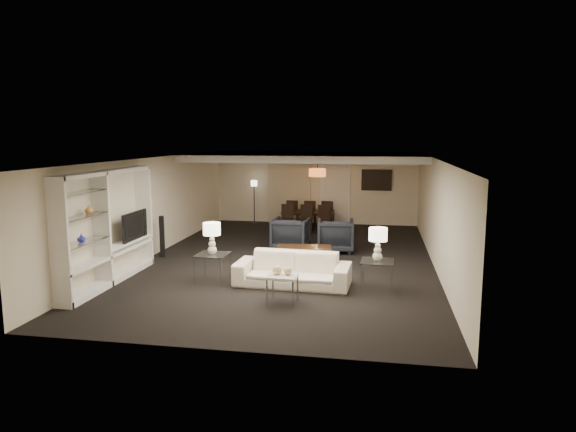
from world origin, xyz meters
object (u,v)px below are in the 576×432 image
(armchair_left, at_px, (291,234))
(dining_table, at_px, (308,220))
(sofa, at_px, (293,270))
(side_table_left, at_px, (213,268))
(coffee_table, at_px, (304,257))
(chair_fl, at_px, (293,213))
(chair_nm, at_px, (305,219))
(chair_nr, at_px, (324,220))
(side_table_right, at_px, (377,275))
(vase_amber, at_px, (89,209))
(floor_lamp, at_px, (254,202))
(marble_table, at_px, (283,289))
(floor_speaker, at_px, (162,236))
(television, at_px, (130,225))
(table_lamp_left, at_px, (212,238))
(chair_nl, at_px, (286,219))
(chair_fr, at_px, (328,214))
(armchair_right, at_px, (335,235))
(chair_fm, at_px, (311,213))
(table_lamp_right, at_px, (378,244))
(pendant_light, at_px, (317,173))
(vase_blue, at_px, (81,238))

(armchair_left, bearing_deg, dining_table, -87.58)
(sofa, bearing_deg, side_table_left, -177.02)
(coffee_table, height_order, chair_fl, chair_fl)
(chair_nm, xyz_separation_m, chair_nr, (0.60, 0.00, 0.00))
(side_table_right, xyz_separation_m, vase_amber, (-5.49, -1.10, 1.35))
(floor_lamp, bearing_deg, marble_table, -72.90)
(coffee_table, bearing_deg, floor_speaker, 174.43)
(marble_table, bearing_deg, armchair_left, 97.77)
(television, bearing_deg, sofa, -97.07)
(table_lamp_left, distance_m, floor_lamp, 7.27)
(floor_lamp, bearing_deg, chair_fl, -7.15)
(floor_speaker, relative_size, chair_nl, 1.18)
(chair_nr, height_order, chair_fr, same)
(table_lamp_left, relative_size, chair_nl, 0.75)
(marble_table, distance_m, chair_nm, 6.86)
(armchair_right, xyz_separation_m, chair_fm, (-1.16, 3.74, 0.01))
(vase_amber, relative_size, chair_nm, 0.19)
(chair_fr, bearing_deg, dining_table, 53.24)
(armchair_right, distance_m, floor_speaker, 4.48)
(television, bearing_deg, table_lamp_left, -102.77)
(side_table_left, xyz_separation_m, chair_nl, (0.54, 5.74, 0.15))
(table_lamp_right, bearing_deg, armchair_right, 108.43)
(chair_fm, bearing_deg, table_lamp_left, 81.21)
(dining_table, relative_size, chair_nl, 1.92)
(chair_fl, bearing_deg, armchair_left, 99.80)
(side_table_left, relative_size, chair_nr, 0.72)
(table_lamp_right, bearing_deg, coffee_table, 136.74)
(table_lamp_left, bearing_deg, chair_nl, 84.58)
(vase_amber, xyz_separation_m, dining_table, (3.23, 7.48, -1.35))
(side_table_right, xyz_separation_m, table_lamp_left, (-3.40, 0.00, 0.63))
(pendant_light, relative_size, chair_fm, 0.59)
(pendant_light, height_order, chair_nl, pendant_light)
(coffee_table, height_order, chair_fm, chair_fm)
(table_lamp_right, height_order, vase_blue, table_lamp_right)
(marble_table, xyz_separation_m, chair_nl, (-1.16, 6.84, 0.18))
(pendant_light, relative_size, chair_nm, 0.59)
(armchair_right, bearing_deg, floor_lamp, -56.27)
(armchair_right, xyz_separation_m, vase_blue, (-4.39, -4.70, 0.71))
(side_table_right, distance_m, chair_fr, 7.23)
(table_lamp_right, relative_size, chair_nl, 0.75)
(vase_amber, height_order, chair_nl, vase_amber)
(television, height_order, chair_nr, television)
(pendant_light, height_order, table_lamp_left, pendant_light)
(chair_nl, bearing_deg, chair_nr, 1.84)
(coffee_table, xyz_separation_m, chair_nl, (-1.16, 4.14, 0.21))
(armchair_left, xyz_separation_m, floor_lamp, (-1.96, 3.91, 0.32))
(vase_amber, distance_m, chair_fm, 8.83)
(table_lamp_right, distance_m, vase_blue, 5.67)
(side_table_left, distance_m, dining_table, 6.49)
(chair_nm, distance_m, chair_nr, 0.60)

